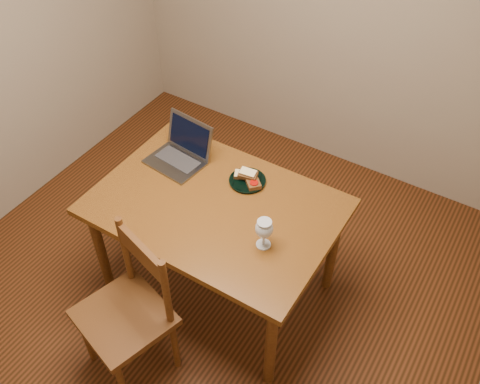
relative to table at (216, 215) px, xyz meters
The scene contains 9 objects.
floor 0.67m from the table, 124.14° to the right, with size 3.20×3.20×0.02m, color black.
table is the anchor object (origin of this frame).
chair 0.68m from the table, 99.43° to the right, with size 0.53×0.52×0.47m.
plate 0.26m from the table, 76.78° to the left, with size 0.21×0.21×0.02m, color black.
sandwich_cheese 0.28m from the table, 85.04° to the left, with size 0.10×0.06×0.03m, color #381E0C, non-canonical shape.
sandwich_tomato 0.28m from the table, 67.36° to the left, with size 0.12×0.07×0.04m, color #381E0C, non-canonical shape.
sandwich_top 0.29m from the table, 77.04° to the left, with size 0.10×0.06×0.03m, color #381E0C, non-canonical shape.
milk_glass 0.41m from the table, 16.70° to the right, with size 0.09×0.09×0.17m, color white, non-canonical shape.
laptop 0.46m from the table, 150.14° to the left, with size 0.35×0.32×0.23m.
Camera 1 is at (1.20, -1.57, 2.79)m, focal length 40.00 mm.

